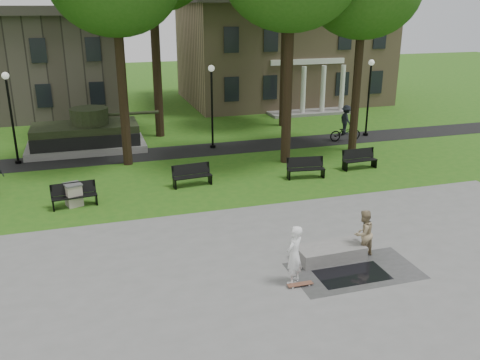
# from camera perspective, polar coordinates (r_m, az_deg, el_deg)

# --- Properties ---
(ground) EXTENTS (120.00, 120.00, 0.00)m
(ground) POSITION_cam_1_polar(r_m,az_deg,el_deg) (18.42, 4.78, -6.34)
(ground) COLOR #265B15
(ground) RESTS_ON ground
(plaza) EXTENTS (22.00, 16.00, 0.02)m
(plaza) POSITION_cam_1_polar(r_m,az_deg,el_deg) (14.50, 12.26, -14.35)
(plaza) COLOR gray
(plaza) RESTS_ON ground
(footpath) EXTENTS (44.00, 2.60, 0.01)m
(footpath) POSITION_cam_1_polar(r_m,az_deg,el_deg) (29.20, -3.88, 3.41)
(footpath) COLOR black
(footpath) RESTS_ON ground
(building_right) EXTENTS (17.00, 12.00, 8.60)m
(building_right) POSITION_cam_1_polar(r_m,az_deg,el_deg) (44.63, 4.66, 14.52)
(building_right) COLOR #9E8460
(building_right) RESTS_ON ground
(building_left) EXTENTS (15.00, 10.00, 7.20)m
(building_left) POSITION_cam_1_polar(r_m,az_deg,el_deg) (42.39, -23.77, 11.75)
(building_left) COLOR #4C443D
(building_left) RESTS_ON ground
(lamp_left) EXTENTS (0.36, 0.36, 4.73)m
(lamp_left) POSITION_cam_1_polar(r_m,az_deg,el_deg) (28.41, -24.35, 7.09)
(lamp_left) COLOR black
(lamp_left) RESTS_ON ground
(lamp_mid) EXTENTS (0.36, 0.36, 4.73)m
(lamp_mid) POSITION_cam_1_polar(r_m,az_deg,el_deg) (28.98, -3.17, 8.96)
(lamp_mid) COLOR black
(lamp_mid) RESTS_ON ground
(lamp_right) EXTENTS (0.36, 0.36, 4.73)m
(lamp_right) POSITION_cam_1_polar(r_m,az_deg,el_deg) (32.79, 14.29, 9.60)
(lamp_right) COLOR black
(lamp_right) RESTS_ON ground
(tank_monument) EXTENTS (7.45, 3.40, 2.40)m
(tank_monument) POSITION_cam_1_polar(r_m,az_deg,el_deg) (30.24, -16.85, 4.84)
(tank_monument) COLOR gray
(tank_monument) RESTS_ON ground
(puddle) EXTENTS (2.20, 1.20, 0.00)m
(puddle) POSITION_cam_1_polar(r_m,az_deg,el_deg) (16.26, 12.46, -10.36)
(puddle) COLOR black
(puddle) RESTS_ON plaza
(concrete_block) EXTENTS (2.22, 1.05, 0.45)m
(concrete_block) POSITION_cam_1_polar(r_m,az_deg,el_deg) (16.97, 10.07, -8.01)
(concrete_block) COLOR gray
(concrete_block) RESTS_ON plaza
(skateboard) EXTENTS (0.78, 0.21, 0.07)m
(skateboard) POSITION_cam_1_polar(r_m,az_deg,el_deg) (15.42, 6.76, -11.61)
(skateboard) COLOR brown
(skateboard) RESTS_ON plaza
(skateboarder) EXTENTS (0.80, 0.76, 1.83)m
(skateboarder) POSITION_cam_1_polar(r_m,az_deg,el_deg) (15.15, 6.10, -8.36)
(skateboarder) COLOR white
(skateboarder) RESTS_ON plaza
(friend_watching) EXTENTS (0.93, 0.83, 1.60)m
(friend_watching) POSITION_cam_1_polar(r_m,az_deg,el_deg) (17.14, 13.67, -5.84)
(friend_watching) COLOR tan
(friend_watching) RESTS_ON plaza
(cyclist) EXTENTS (2.00, 1.13, 2.19)m
(cyclist) POSITION_cam_1_polar(r_m,az_deg,el_deg) (31.55, 11.78, 5.91)
(cyclist) COLOR black
(cyclist) RESTS_ON ground
(park_bench_0) EXTENTS (1.84, 0.72, 1.00)m
(park_bench_0) POSITION_cam_1_polar(r_m,az_deg,el_deg) (21.92, -18.12, -1.52)
(park_bench_0) COLOR black
(park_bench_0) RESTS_ON ground
(park_bench_1) EXTENTS (1.84, 0.70, 1.00)m
(park_bench_1) POSITION_cam_1_polar(r_m,az_deg,el_deg) (23.34, -5.42, 0.62)
(park_bench_1) COLOR black
(park_bench_1) RESTS_ON ground
(park_bench_2) EXTENTS (1.84, 0.75, 1.00)m
(park_bench_2) POSITION_cam_1_polar(r_m,az_deg,el_deg) (24.47, 7.34, 1.43)
(park_bench_2) COLOR black
(park_bench_2) RESTS_ON ground
(park_bench_3) EXTENTS (1.82, 0.60, 1.00)m
(park_bench_3) POSITION_cam_1_polar(r_m,az_deg,el_deg) (26.36, 13.23, 2.37)
(park_bench_3) COLOR black
(park_bench_3) RESTS_ON ground
(trash_bin) EXTENTS (0.83, 0.83, 0.96)m
(trash_bin) POSITION_cam_1_polar(r_m,az_deg,el_deg) (22.01, -18.19, -1.55)
(trash_bin) COLOR #ADA18F
(trash_bin) RESTS_ON ground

